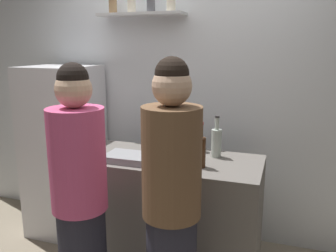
{
  "coord_description": "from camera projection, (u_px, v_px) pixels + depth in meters",
  "views": [
    {
      "loc": [
        0.9,
        -1.88,
        1.77
      ],
      "look_at": [
        0.08,
        0.53,
        1.19
      ],
      "focal_mm": 37.77,
      "sensor_mm": 36.0,
      "label": 1
    }
  ],
  "objects": [
    {
      "name": "back_wall_assembly",
      "position": [
        185.0,
        97.0,
        3.28
      ],
      "size": [
        4.8,
        0.32,
        2.6
      ],
      "color": "white",
      "rests_on": "ground"
    },
    {
      "name": "refrigerator",
      "position": [
        65.0,
        151.0,
        3.36
      ],
      "size": [
        0.58,
        0.66,
        1.59
      ],
      "color": "white",
      "rests_on": "ground"
    },
    {
      "name": "counter",
      "position": [
        168.0,
        215.0,
        2.77
      ],
      "size": [
        1.4,
        0.64,
        0.94
      ],
      "primitive_type": "cube",
      "color": "#66605B",
      "rests_on": "ground"
    },
    {
      "name": "baking_pan",
      "position": [
        129.0,
        157.0,
        2.6
      ],
      "size": [
        0.34,
        0.24,
        0.05
      ],
      "primitive_type": "cube",
      "color": "gray",
      "rests_on": "counter"
    },
    {
      "name": "utensil_holder",
      "position": [
        168.0,
        160.0,
        2.42
      ],
      "size": [
        0.12,
        0.12,
        0.22
      ],
      "color": "#B2B2B7",
      "rests_on": "counter"
    },
    {
      "name": "wine_bottle_dark_glass",
      "position": [
        150.0,
        140.0,
        2.77
      ],
      "size": [
        0.07,
        0.07,
        0.28
      ],
      "color": "black",
      "rests_on": "counter"
    },
    {
      "name": "wine_bottle_amber_glass",
      "position": [
        201.0,
        151.0,
        2.45
      ],
      "size": [
        0.07,
        0.07,
        0.32
      ],
      "color": "#472814",
      "rests_on": "counter"
    },
    {
      "name": "wine_bottle_pale_glass",
      "position": [
        216.0,
        142.0,
        2.68
      ],
      "size": [
        0.08,
        0.08,
        0.32
      ],
      "color": "#B2BFB2",
      "rests_on": "counter"
    },
    {
      "name": "water_bottle_plastic",
      "position": [
        197.0,
        138.0,
        2.83
      ],
      "size": [
        0.08,
        0.08,
        0.24
      ],
      "color": "silver",
      "rests_on": "counter"
    },
    {
      "name": "person_brown_jacket",
      "position": [
        172.0,
        208.0,
        2.04
      ],
      "size": [
        0.34,
        0.34,
        1.72
      ],
      "rotation": [
        0.0,
        0.0,
        2.19
      ],
      "color": "#262633",
      "rests_on": "ground"
    },
    {
      "name": "person_pink_top",
      "position": [
        80.0,
        202.0,
        2.17
      ],
      "size": [
        0.34,
        0.34,
        1.68
      ],
      "rotation": [
        0.0,
        0.0,
        4.43
      ],
      "color": "#262633",
      "rests_on": "ground"
    }
  ]
}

